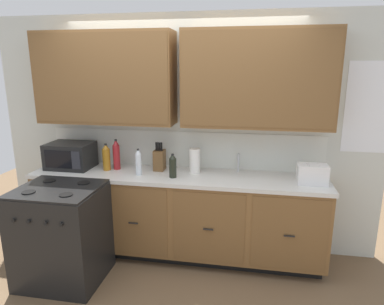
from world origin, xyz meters
name	(u,v)px	position (x,y,z in m)	size (l,w,h in m)	color
ground_plane	(171,269)	(0.00, 0.00, 0.00)	(8.00, 8.00, 0.00)	brown
wall_unit	(180,101)	(0.00, 0.50, 1.68)	(4.26, 0.40, 2.57)	silver
counter_run	(177,214)	(0.00, 0.30, 0.48)	(3.09, 0.64, 0.93)	black
stove_range	(62,234)	(-0.98, -0.33, 0.47)	(0.76, 0.68, 0.95)	black
microwave	(70,155)	(-1.21, 0.33, 1.07)	(0.48, 0.37, 0.28)	black
toaster	(312,174)	(1.35, 0.25, 1.02)	(0.28, 0.18, 0.19)	white
knife_block	(159,160)	(-0.22, 0.42, 1.04)	(0.11, 0.14, 0.31)	brown
sink_faucet	(238,163)	(0.63, 0.51, 1.03)	(0.02, 0.02, 0.20)	#B2B5BA
paper_towel_roll	(195,161)	(0.18, 0.40, 1.06)	(0.12, 0.12, 0.26)	white
bottle_red	(116,155)	(-0.69, 0.37, 1.09)	(0.08, 0.08, 0.33)	maroon
bottle_amber	(106,157)	(-0.78, 0.32, 1.07)	(0.08, 0.08, 0.29)	#9E6619
bottle_clear	(138,162)	(-0.38, 0.21, 1.07)	(0.06, 0.06, 0.28)	silver
bottle_dark	(173,166)	(-0.01, 0.19, 1.05)	(0.07, 0.07, 0.25)	black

